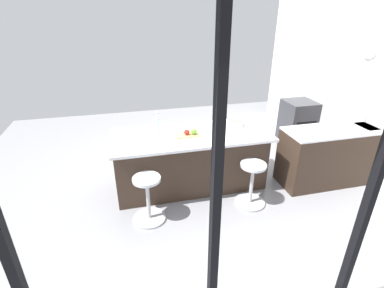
{
  "coord_description": "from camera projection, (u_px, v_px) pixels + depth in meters",
  "views": [
    {
      "loc": [
        0.96,
        4.0,
        2.59
      ],
      "look_at": [
        0.05,
        0.3,
        0.78
      ],
      "focal_mm": 26.85,
      "sensor_mm": 36.0,
      "label": 1
    }
  ],
  "objects": [
    {
      "name": "stool_middle",
      "position": [
        148.0,
        200.0,
        3.76
      ],
      "size": [
        0.44,
        0.44,
        0.66
      ],
      "color": "#B7B7BC",
      "rests_on": "ground_plane"
    },
    {
      "name": "water_bottle",
      "position": [
        157.0,
        124.0,
        4.21
      ],
      "size": [
        0.06,
        0.06,
        0.31
      ],
      "color": "silver",
      "rests_on": "kitchen_island"
    },
    {
      "name": "apple_red",
      "position": [
        187.0,
        132.0,
        4.11
      ],
      "size": [
        0.08,
        0.08,
        0.08
      ],
      "primitive_type": "sphere",
      "color": "red",
      "rests_on": "cutting_board"
    },
    {
      "name": "oven_range",
      "position": [
        298.0,
        122.0,
        5.99
      ],
      "size": [
        0.6,
        0.61,
        0.89
      ],
      "color": "#38383D",
      "rests_on": "ground_plane"
    },
    {
      "name": "stool_by_window",
      "position": [
        251.0,
        185.0,
        4.08
      ],
      "size": [
        0.44,
        0.44,
        0.66
      ],
      "color": "#B7B7BC",
      "rests_on": "ground_plane"
    },
    {
      "name": "interior_partition_left",
      "position": [
        356.0,
        85.0,
        4.84
      ],
      "size": [
        0.15,
        5.57,
        2.84
      ],
      "color": "silver",
      "rests_on": "ground_plane"
    },
    {
      "name": "cutting_board",
      "position": [
        187.0,
        135.0,
        4.16
      ],
      "size": [
        0.36,
        0.24,
        0.02
      ],
      "primitive_type": "cube",
      "color": "tan",
      "rests_on": "kitchen_island"
    },
    {
      "name": "ground_plane",
      "position": [
        191.0,
        178.0,
        4.82
      ],
      "size": [
        7.47,
        7.47,
        0.0
      ],
      "primitive_type": "plane",
      "color": "gray"
    },
    {
      "name": "sink_cabinet",
      "position": [
        350.0,
        153.0,
        4.66
      ],
      "size": [
        2.32,
        0.6,
        1.2
      ],
      "color": "#38281E",
      "rests_on": "ground_plane"
    },
    {
      "name": "apple_green",
      "position": [
        194.0,
        132.0,
        4.12
      ],
      "size": [
        0.09,
        0.09,
        0.09
      ],
      "primitive_type": "sphere",
      "color": "#609E2D",
      "rests_on": "cutting_board"
    },
    {
      "name": "kitchen_island",
      "position": [
        191.0,
        160.0,
        4.44
      ],
      "size": [
        2.31,
        0.97,
        0.92
      ],
      "color": "#38281E",
      "rests_on": "ground_plane"
    },
    {
      "name": "window_panel_rear",
      "position": [
        295.0,
        219.0,
        1.78
      ],
      "size": [
        5.75,
        0.12,
        2.84
      ],
      "color": "silver",
      "rests_on": "ground_plane"
    },
    {
      "name": "fruit_bowl",
      "position": [
        237.0,
        123.0,
        4.48
      ],
      "size": [
        0.22,
        0.22,
        0.07
      ],
      "color": "silver",
      "rests_on": "kitchen_island"
    }
  ]
}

